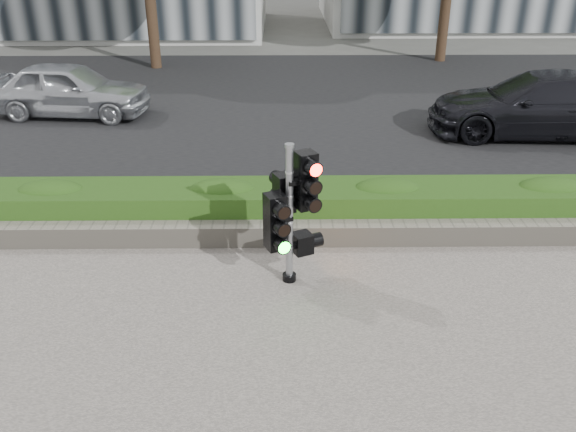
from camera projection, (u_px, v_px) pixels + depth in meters
The scene contains 8 objects.
ground at pixel (300, 315), 7.97m from camera, with size 120.00×120.00×0.00m, color #51514C.
road at pixel (289, 103), 16.93m from camera, with size 60.00×13.00×0.02m, color black.
curb at pixel (295, 207), 10.77m from camera, with size 60.00×0.25×0.12m, color gray.
stone_wall at pixel (297, 233), 9.58m from camera, with size 12.00×0.32×0.34m, color gray.
hedge at pixel (296, 206), 10.09m from camera, with size 12.00×1.00×0.68m, color #417825.
traffic_signal at pixel (290, 207), 8.21m from camera, with size 0.74×0.67×2.04m.
car_silver at pixel (69, 89), 15.58m from camera, with size 1.62×4.03×1.37m, color silver.
car_dark at pixel (539, 104), 14.19m from camera, with size 2.04×5.03×1.46m, color black.
Camera 1 is at (-0.24, -6.57, 4.68)m, focal length 38.00 mm.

